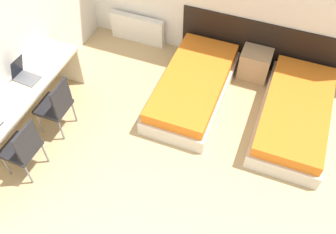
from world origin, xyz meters
The scene contains 9 objects.
headboard_panel centered at (0.79, 4.41, 0.43)m, with size 2.57×0.03×0.86m.
bed_near_window centered at (0.03, 3.39, 0.20)m, with size 0.96×1.97×0.41m.
bed_near_door centered at (1.55, 3.39, 0.20)m, with size 0.96×1.97×0.41m.
nightstand centered at (0.79, 4.18, 0.24)m, with size 0.46×0.38×0.48m.
radiator centered at (-1.30, 4.33, 0.25)m, with size 0.96×0.12×0.50m.
desk centered at (-1.89, 1.76, 0.60)m, with size 0.53×2.57×0.75m.
chair_near_laptop centered at (-1.49, 2.13, 0.50)m, with size 0.41×0.41×0.90m.
chair_near_notebook centered at (-1.49, 1.38, 0.50)m, with size 0.42×0.42×0.90m.
laptop centered at (-1.96, 2.22, 0.81)m, with size 0.34×0.24×0.32m.
Camera 1 is at (1.11, -0.43, 4.24)m, focal length 40.00 mm.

